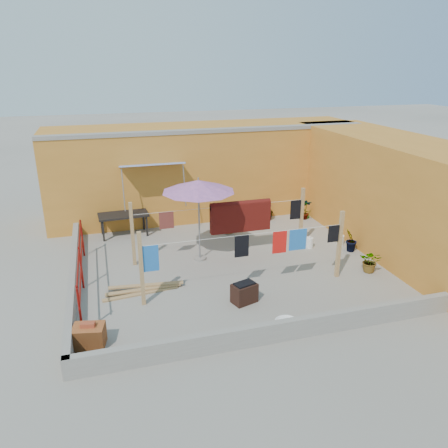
{
  "coord_description": "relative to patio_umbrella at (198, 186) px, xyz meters",
  "views": [
    {
      "loc": [
        -3.18,
        -10.4,
        5.26
      ],
      "look_at": [
        -0.07,
        0.3,
        1.12
      ],
      "focal_mm": 35.0,
      "sensor_mm": 36.0,
      "label": 1
    }
  ],
  "objects": [
    {
      "name": "ground",
      "position": [
        0.69,
        -0.64,
        -2.14
      ],
      "size": [
        80.0,
        80.0,
        0.0
      ],
      "primitive_type": "plane",
      "color": "#9E998E",
      "rests_on": "ground"
    },
    {
      "name": "lumber_pile",
      "position": [
        -1.75,
        -1.44,
        -2.08
      ],
      "size": [
        1.99,
        0.57,
        0.12
      ],
      "color": "tan",
      "rests_on": "ground"
    },
    {
      "name": "water_jug_b",
      "position": [
        4.39,
        -0.17,
        -1.99
      ],
      "size": [
        0.22,
        0.22,
        0.34
      ],
      "color": "white",
      "rests_on": "ground"
    },
    {
      "name": "green_hose",
      "position": [
        4.39,
        2.49,
        -2.1
      ],
      "size": [
        0.55,
        0.55,
        0.08
      ],
      "color": "#176B1E",
      "rests_on": "ground"
    },
    {
      "name": "brazier",
      "position": [
        0.45,
        -2.6,
        -1.9
      ],
      "size": [
        0.64,
        0.52,
        0.5
      ],
      "color": "#321813",
      "rests_on": "ground"
    },
    {
      "name": "outdoor_table",
      "position": [
        -1.91,
        2.48,
        -1.48
      ],
      "size": [
        1.59,
        0.86,
        0.73
      ],
      "color": "black",
      "rests_on": "ground"
    },
    {
      "name": "plant_right_c",
      "position": [
        4.17,
        -2.05,
        -1.83
      ],
      "size": [
        0.74,
        0.73,
        0.62
      ],
      "primitive_type": "imported",
      "rotation": [
        0.0,
        0.0,
        5.55
      ],
      "color": "#185117",
      "rests_on": "ground"
    },
    {
      "name": "plant_right_b",
      "position": [
        4.39,
        -0.72,
        -1.78
      ],
      "size": [
        0.51,
        0.5,
        0.72
      ],
      "primitive_type": "imported",
      "rotation": [
        0.0,
        0.0,
        3.83
      ],
      "color": "#185117",
      "rests_on": "ground"
    },
    {
      "name": "patio_umbrella",
      "position": [
        0.0,
        0.0,
        0.0
      ],
      "size": [
        2.59,
        2.59,
        2.38
      ],
      "color": "gray",
      "rests_on": "ground"
    },
    {
      "name": "plant_back_a",
      "position": [
        1.39,
        1.77,
        -1.73
      ],
      "size": [
        0.96,
        0.92,
        0.82
      ],
      "primitive_type": "imported",
      "rotation": [
        0.0,
        0.0,
        0.51
      ],
      "color": "#185117",
      "rests_on": "ground"
    },
    {
      "name": "brick_stack",
      "position": [
        -3.01,
        -3.33,
        -1.91
      ],
      "size": [
        0.68,
        0.55,
        0.53
      ],
      "color": "#A65726",
      "rests_on": "ground"
    },
    {
      "name": "wall_right",
      "position": [
        5.89,
        -0.64,
        -0.54
      ],
      "size": [
        2.4,
        9.0,
        3.2
      ],
      "primitive_type": "cube",
      "color": "#C57A2B",
      "rests_on": "ground"
    },
    {
      "name": "parapet_front",
      "position": [
        0.69,
        -4.22,
        -1.92
      ],
      "size": [
        8.3,
        0.16,
        0.44
      ],
      "primitive_type": "cube",
      "color": "gray",
      "rests_on": "ground"
    },
    {
      "name": "plant_back_b",
      "position": [
        3.06,
        2.56,
        -1.78
      ],
      "size": [
        0.41,
        0.41,
        0.73
      ],
      "primitive_type": "imported",
      "rotation": [
        0.0,
        0.0,
        1.57
      ],
      "color": "#185117",
      "rests_on": "ground"
    },
    {
      "name": "red_railing",
      "position": [
        -3.16,
        -0.84,
        -1.42
      ],
      "size": [
        0.05,
        4.2,
        1.1
      ],
      "color": "maroon",
      "rests_on": "ground"
    },
    {
      "name": "water_jug_a",
      "position": [
        3.36,
        -0.12,
        -1.98
      ],
      "size": [
        0.23,
        0.23,
        0.37
      ],
      "color": "white",
      "rests_on": "ground"
    },
    {
      "name": "parapet_left",
      "position": [
        -3.39,
        -0.64,
        -1.92
      ],
      "size": [
        0.16,
        7.3,
        0.44
      ],
      "primitive_type": "cube",
      "color": "gray",
      "rests_on": "ground"
    },
    {
      "name": "clothesline_rig",
      "position": [
        1.15,
        -0.1,
        -1.08
      ],
      "size": [
        5.09,
        2.35,
        1.8
      ],
      "color": "tan",
      "rests_on": "ground"
    },
    {
      "name": "white_basin",
      "position": [
        1.02,
        -3.75,
        -2.09
      ],
      "size": [
        0.53,
        0.53,
        0.09
      ],
      "color": "white",
      "rests_on": "ground"
    },
    {
      "name": "wall_back",
      "position": [
        1.18,
        4.06,
        -0.53
      ],
      "size": [
        11.0,
        3.27,
        3.21
      ],
      "color": "#C57A2B",
      "rests_on": "ground"
    },
    {
      "name": "plant_right_a",
      "position": [
        4.39,
        2.24,
        -1.77
      ],
      "size": [
        0.47,
        0.42,
        0.75
      ],
      "primitive_type": "imported",
      "rotation": [
        0.0,
        0.0,
        2.68
      ],
      "color": "#185117",
      "rests_on": "ground"
    }
  ]
}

